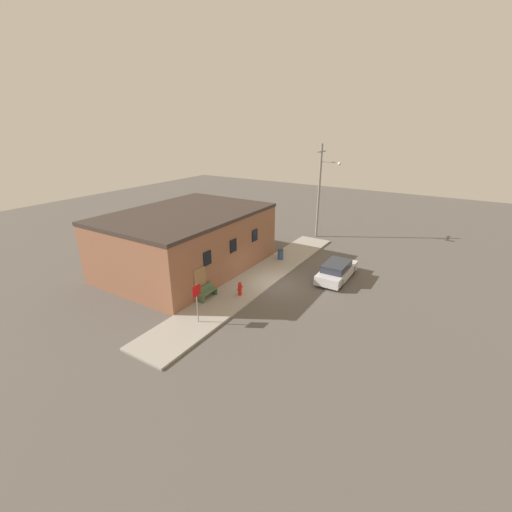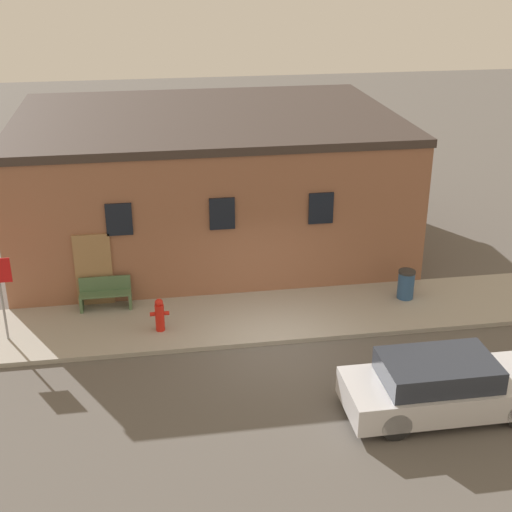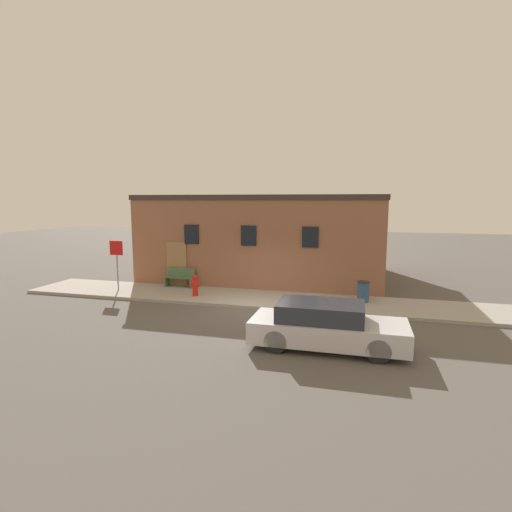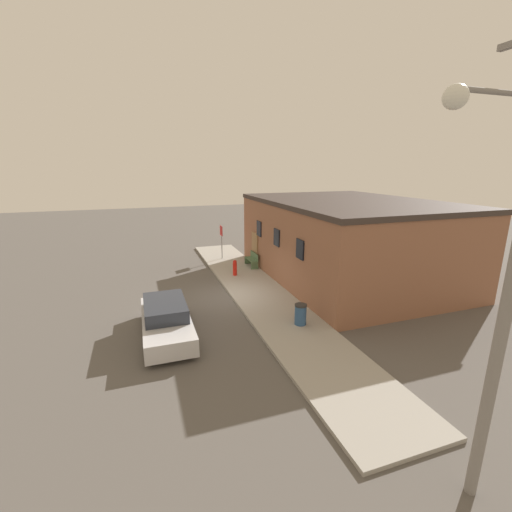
{
  "view_description": "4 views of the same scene",
  "coord_description": "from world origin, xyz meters",
  "px_view_note": "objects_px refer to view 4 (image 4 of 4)",
  "views": [
    {
      "loc": [
        -18.93,
        -10.16,
        10.33
      ],
      "look_at": [
        -0.31,
        1.42,
        1.88
      ],
      "focal_mm": 24.0,
      "sensor_mm": 36.0,
      "label": 1
    },
    {
      "loc": [
        -3.01,
        -15.34,
        9.31
      ],
      "look_at": [
        -0.31,
        1.42,
        1.88
      ],
      "focal_mm": 50.0,
      "sensor_mm": 36.0,
      "label": 2
    },
    {
      "loc": [
        3.87,
        -14.35,
        4.19
      ],
      "look_at": [
        -0.31,
        1.42,
        1.88
      ],
      "focal_mm": 28.0,
      "sensor_mm": 36.0,
      "label": 3
    },
    {
      "loc": [
        15.24,
        -3.91,
        6.21
      ],
      "look_at": [
        -0.31,
        1.42,
        1.88
      ],
      "focal_mm": 24.0,
      "sensor_mm": 36.0,
      "label": 4
    }
  ],
  "objects_px": {
    "fire_hydrant": "(235,268)",
    "trash_bin": "(301,314)",
    "parked_car": "(166,320)",
    "utility_pole": "(510,259)",
    "stop_sign": "(221,236)",
    "bench": "(252,260)"
  },
  "relations": [
    {
      "from": "bench",
      "to": "parked_car",
      "type": "bearing_deg",
      "value": -38.55
    },
    {
      "from": "stop_sign",
      "to": "bench",
      "type": "xyz_separation_m",
      "value": [
        2.42,
        1.36,
        -1.14
      ]
    },
    {
      "from": "utility_pole",
      "to": "fire_hydrant",
      "type": "bearing_deg",
      "value": -177.47
    },
    {
      "from": "bench",
      "to": "utility_pole",
      "type": "xyz_separation_m",
      "value": [
        15.87,
        -0.88,
        4.23
      ]
    },
    {
      "from": "bench",
      "to": "utility_pole",
      "type": "bearing_deg",
      "value": -3.16
    },
    {
      "from": "stop_sign",
      "to": "utility_pole",
      "type": "xyz_separation_m",
      "value": [
        18.28,
        0.48,
        3.09
      ]
    },
    {
      "from": "fire_hydrant",
      "to": "bench",
      "type": "bearing_deg",
      "value": 133.18
    },
    {
      "from": "bench",
      "to": "parked_car",
      "type": "xyz_separation_m",
      "value": [
        7.31,
        -5.82,
        0.09
      ]
    },
    {
      "from": "fire_hydrant",
      "to": "bench",
      "type": "distance_m",
      "value": 2.08
    },
    {
      "from": "stop_sign",
      "to": "parked_car",
      "type": "height_order",
      "value": "stop_sign"
    },
    {
      "from": "fire_hydrant",
      "to": "trash_bin",
      "type": "distance_m",
      "value": 6.96
    },
    {
      "from": "fire_hydrant",
      "to": "parked_car",
      "type": "bearing_deg",
      "value": -36.2
    },
    {
      "from": "bench",
      "to": "parked_car",
      "type": "relative_size",
      "value": 0.32
    },
    {
      "from": "fire_hydrant",
      "to": "parked_car",
      "type": "height_order",
      "value": "parked_car"
    },
    {
      "from": "fire_hydrant",
      "to": "trash_bin",
      "type": "height_order",
      "value": "fire_hydrant"
    },
    {
      "from": "utility_pole",
      "to": "parked_car",
      "type": "distance_m",
      "value": 10.72
    },
    {
      "from": "fire_hydrant",
      "to": "bench",
      "type": "relative_size",
      "value": 0.65
    },
    {
      "from": "fire_hydrant",
      "to": "trash_bin",
      "type": "relative_size",
      "value": 1.08
    },
    {
      "from": "fire_hydrant",
      "to": "stop_sign",
      "type": "distance_m",
      "value": 4.0
    },
    {
      "from": "stop_sign",
      "to": "trash_bin",
      "type": "relative_size",
      "value": 2.69
    },
    {
      "from": "fire_hydrant",
      "to": "utility_pole",
      "type": "distance_m",
      "value": 15.05
    },
    {
      "from": "trash_bin",
      "to": "fire_hydrant",
      "type": "bearing_deg",
      "value": -173.69
    }
  ]
}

